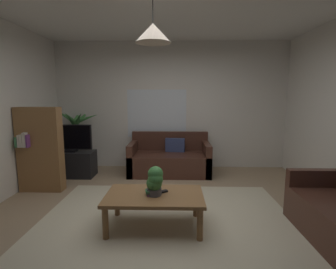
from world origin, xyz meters
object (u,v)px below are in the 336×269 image
object	(u,v)px
book_on_table_1	(152,192)
book_on_table_2	(151,191)
potted_palm_corner	(77,139)
bookshelf_corner	(40,149)
coffee_table	(154,199)
potted_plant_on_table	(155,180)
pendant_lamp	(153,33)
book_on_table_0	(152,194)
couch_under_window	(170,160)
tv_stand	(72,164)
remote_on_table_0	(161,192)
tv	(70,138)

from	to	relation	value
book_on_table_1	book_on_table_2	xyz separation A→B (m)	(-0.01, -0.01, 0.02)
potted_palm_corner	bookshelf_corner	size ratio (longest dim) A/B	0.97
coffee_table	book_on_table_1	distance (m)	0.10
potted_plant_on_table	potted_palm_corner	distance (m)	3.13
book_on_table_2	potted_palm_corner	bearing A→B (deg)	126.39
potted_plant_on_table	pendant_lamp	world-z (taller)	pendant_lamp
coffee_table	potted_plant_on_table	world-z (taller)	potted_plant_on_table
book_on_table_0	potted_plant_on_table	size ratio (longest dim) A/B	0.33
coffee_table	potted_plant_on_table	size ratio (longest dim) A/B	3.36
couch_under_window	book_on_table_1	xyz separation A→B (m)	(-0.15, -2.23, 0.17)
book_on_table_1	tv_stand	size ratio (longest dim) A/B	0.15
coffee_table	tv_stand	xyz separation A→B (m)	(-1.80, 1.93, -0.10)
book_on_table_1	potted_palm_corner	size ratio (longest dim) A/B	0.10
potted_plant_on_table	bookshelf_corner	size ratio (longest dim) A/B	0.25
book_on_table_1	potted_plant_on_table	xyz separation A→B (m)	(0.03, 0.01, 0.14)
potted_palm_corner	book_on_table_0	bearing A→B (deg)	-53.39
coffee_table	potted_plant_on_table	distance (m)	0.24
remote_on_table_0	book_on_table_1	bearing A→B (deg)	-84.92
book_on_table_2	bookshelf_corner	distance (m)	2.30
book_on_table_1	tv_stand	bearing A→B (deg)	132.25
couch_under_window	bookshelf_corner	xyz separation A→B (m)	(-2.12, -1.04, 0.43)
pendant_lamp	tv_stand	bearing A→B (deg)	132.99
couch_under_window	tv_stand	bearing A→B (deg)	-172.12
potted_palm_corner	bookshelf_corner	world-z (taller)	bookshelf_corner
coffee_table	bookshelf_corner	distance (m)	2.32
book_on_table_2	pendant_lamp	xyz separation A→B (m)	(0.03, 0.04, 1.78)
tv	bookshelf_corner	bearing A→B (deg)	-103.77
pendant_lamp	remote_on_table_0	bearing A→B (deg)	31.98
potted_plant_on_table	pendant_lamp	bearing A→B (deg)	116.04
potted_palm_corner	pendant_lamp	world-z (taller)	pendant_lamp
coffee_table	book_on_table_0	world-z (taller)	book_on_table_0
pendant_lamp	potted_palm_corner	bearing A→B (deg)	127.30
potted_plant_on_table	tv_stand	size ratio (longest dim) A/B	0.38
book_on_table_2	pendant_lamp	world-z (taller)	pendant_lamp
tv	pendant_lamp	world-z (taller)	pendant_lamp
book_on_table_0	pendant_lamp	distance (m)	1.83
tv	remote_on_table_0	bearing A→B (deg)	-44.65
book_on_table_0	bookshelf_corner	world-z (taller)	bookshelf_corner
coffee_table	book_on_table_1	size ratio (longest dim) A/B	8.33
potted_palm_corner	potted_plant_on_table	bearing A→B (deg)	-52.78
potted_plant_on_table	pendant_lamp	size ratio (longest dim) A/B	0.59
pendant_lamp	book_on_table_2	bearing A→B (deg)	-129.73
potted_plant_on_table	pendant_lamp	distance (m)	1.66
tv_stand	potted_palm_corner	world-z (taller)	potted_palm_corner
book_on_table_0	book_on_table_2	world-z (taller)	book_on_table_2
book_on_table_2	bookshelf_corner	size ratio (longest dim) A/B	0.10
potted_palm_corner	book_on_table_2	bearing A→B (deg)	-53.61
book_on_table_0	couch_under_window	bearing A→B (deg)	85.97
tv_stand	pendant_lamp	distance (m)	3.31
potted_plant_on_table	remote_on_table_0	bearing A→B (deg)	44.17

